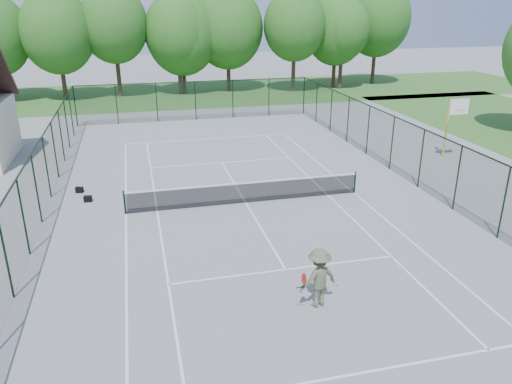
% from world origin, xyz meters
% --- Properties ---
extents(ground, '(140.00, 140.00, 0.00)m').
position_xyz_m(ground, '(0.00, 0.00, 0.00)').
color(ground, gray).
rests_on(ground, ground).
extents(grass_far, '(80.00, 16.00, 0.01)m').
position_xyz_m(grass_far, '(0.00, 30.00, 0.01)').
color(grass_far, '#3F722D').
rests_on(grass_far, ground).
extents(court_lines, '(11.05, 23.85, 0.01)m').
position_xyz_m(court_lines, '(0.00, 0.00, 0.00)').
color(court_lines, white).
rests_on(court_lines, ground).
extents(tennis_net, '(11.08, 0.08, 1.10)m').
position_xyz_m(tennis_net, '(0.00, 0.00, 0.58)').
color(tennis_net, black).
rests_on(tennis_net, ground).
extents(fence_enclosure, '(18.05, 36.05, 3.02)m').
position_xyz_m(fence_enclosure, '(0.00, 0.00, 1.56)').
color(fence_enclosure, '#17331D').
rests_on(fence_enclosure, ground).
extents(tree_line_far, '(39.40, 6.40, 9.70)m').
position_xyz_m(tree_line_far, '(0.00, 30.00, 5.99)').
color(tree_line_far, '#442D21').
rests_on(tree_line_far, ground).
extents(basketball_goal, '(1.20, 1.43, 3.65)m').
position_xyz_m(basketball_goal, '(13.41, 4.04, 2.57)').
color(basketball_goal, yellow).
rests_on(basketball_goal, ground).
extents(sports_bag_a, '(0.40, 0.30, 0.28)m').
position_xyz_m(sports_bag_a, '(-7.71, 3.29, 0.14)').
color(sports_bag_a, black).
rests_on(sports_bag_a, ground).
extents(sports_bag_b, '(0.39, 0.25, 0.29)m').
position_xyz_m(sports_bag_b, '(-7.22, 1.94, 0.14)').
color(sports_bag_b, black).
rests_on(sports_bag_b, ground).
extents(tennis_player, '(1.74, 1.01, 1.94)m').
position_xyz_m(tennis_player, '(0.32, -8.73, 0.97)').
color(tennis_player, '#585F45').
rests_on(tennis_player, ground).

